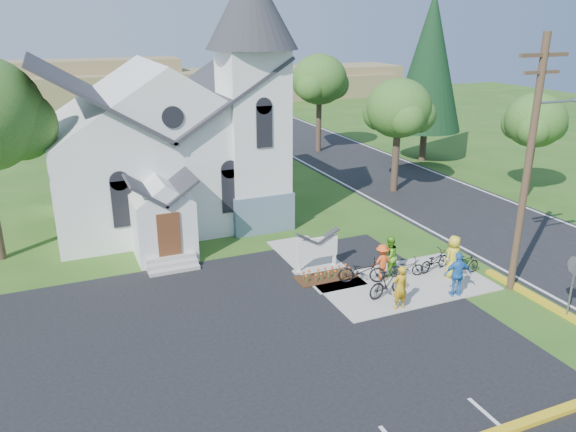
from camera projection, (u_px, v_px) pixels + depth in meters
name	position (u px, v px, depth m)	size (l,w,h in m)	color
ground	(379.00, 296.00, 22.28)	(120.00, 120.00, 0.00)	#2B5317
parking_lot	(225.00, 363.00, 17.95)	(20.00, 16.00, 0.02)	black
road	(388.00, 177.00, 38.97)	(8.00, 90.00, 0.02)	black
sidewalk	(404.00, 284.00, 23.26)	(7.00, 4.00, 0.05)	#ADA69C
church	(168.00, 123.00, 29.33)	(12.35, 12.00, 13.00)	white
church_sign	(317.00, 248.00, 24.27)	(2.20, 0.40, 1.70)	#ADA69C
flower_bed	(326.00, 277.00, 23.82)	(2.60, 1.10, 0.07)	#37210F
utility_pole	(530.00, 159.00, 21.15)	(3.45, 0.28, 10.00)	#4B3725
stop_sign	(575.00, 274.00, 20.05)	(0.11, 0.76, 2.48)	gray
tree_road_near	(399.00, 109.00, 34.08)	(4.00, 4.00, 7.05)	#3D2E21
tree_road_mid	(319.00, 80.00, 44.48)	(4.40, 4.40, 7.80)	#3D2E21
tree_road_far	(535.00, 121.00, 33.39)	(3.60, 3.60, 6.30)	#3D2E21
conifer	(430.00, 62.00, 40.96)	(5.20, 5.20, 12.40)	#3D2E21
distant_hills	(168.00, 86.00, 71.64)	(61.00, 10.00, 5.60)	olive
cyclist_0	(400.00, 287.00, 20.97)	(0.64, 0.42, 1.75)	gold
bike_0	(362.00, 271.00, 23.18)	(0.68, 1.96, 1.03)	black
cyclist_1	(389.00, 256.00, 23.68)	(0.86, 0.67, 1.78)	#5CB822
bike_1	(388.00, 283.00, 21.99)	(0.53, 1.88, 1.13)	black
cyclist_2	(458.00, 274.00, 21.94)	(1.08, 0.45, 1.84)	blue
bike_2	(406.00, 267.00, 23.77)	(0.53, 1.53, 0.80)	black
cyclist_3	(382.00, 262.00, 23.41)	(1.00, 0.57, 1.54)	#F8551B
bike_3	(466.00, 265.00, 23.83)	(0.44, 1.56, 0.94)	black
cyclist_4	(453.00, 256.00, 23.56)	(0.90, 0.59, 1.85)	yellow
bike_4	(434.00, 261.00, 24.30)	(0.60, 1.72, 0.91)	black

